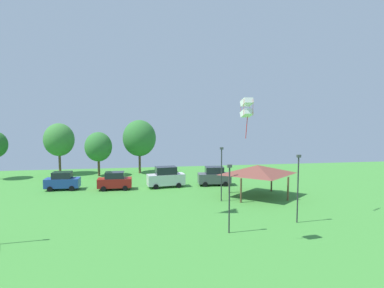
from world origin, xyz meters
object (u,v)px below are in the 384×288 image
light_post_2 (298,184)px  treeline_tree_1 (59,140)px  treeline_tree_3 (139,138)px  parked_car_leftmost (62,181)px  parked_car_third_from_left (166,177)px  kite_flying_2 (247,108)px  treeline_tree_2 (98,147)px  light_post_1 (229,194)px  parked_car_second_from_left (115,181)px  park_pavilion (258,170)px  light_post_3 (221,171)px  parked_car_rightmost_in_row (214,176)px

light_post_2 → treeline_tree_1: 37.80m
treeline_tree_3 → parked_car_leftmost: bearing=-132.0°
parked_car_third_from_left → light_post_2: bearing=-65.6°
kite_flying_2 → treeline_tree_2: size_ratio=0.43×
kite_flying_2 → light_post_2: size_ratio=0.48×
treeline_tree_2 → parked_car_third_from_left: bearing=-45.7°
parked_car_leftmost → treeline_tree_3: 14.94m
kite_flying_2 → light_post_1: (-0.47, 2.58, -6.66)m
light_post_1 → light_post_2: (6.49, 1.56, 0.23)m
parked_car_second_from_left → park_pavilion: park_pavilion is taller
light_post_3 → treeline_tree_3: size_ratio=0.69×
light_post_3 → park_pavilion: bearing=16.7°
light_post_1 → light_post_3: 9.87m
parked_car_second_from_left → light_post_1: 19.98m
park_pavilion → parked_car_second_from_left: bearing=159.0°
parked_car_leftmost → parked_car_second_from_left: (6.38, -0.93, -0.01)m
parked_car_second_from_left → light_post_1: light_post_1 is taller
park_pavilion → light_post_2: (0.15, -9.50, 0.27)m
parked_car_second_from_left → treeline_tree_1: (-9.04, 12.24, 4.30)m
kite_flying_2 → park_pavilion: 16.30m
parked_car_leftmost → light_post_3: 20.05m
light_post_1 → treeline_tree_3: 29.65m
kite_flying_2 → light_post_1: size_ratio=0.52×
light_post_3 → treeline_tree_1: 28.72m
park_pavilion → treeline_tree_1: treeline_tree_1 is taller
light_post_1 → parked_car_rightmost_in_row: bearing=80.8°
light_post_1 → treeline_tree_2: bearing=115.2°
parked_car_second_from_left → light_post_2: light_post_2 is taller
kite_flying_2 → light_post_1: bearing=100.3°
kite_flying_2 → treeline_tree_3: bearing=102.8°
park_pavilion → treeline_tree_1: 31.34m
parked_car_leftmost → light_post_2: 28.24m
parked_car_rightmost_in_row → light_post_2: 16.80m
light_post_1 → treeline_tree_3: size_ratio=0.65×
treeline_tree_3 → park_pavilion: bearing=-53.7°
park_pavilion → treeline_tree_2: 25.06m
light_post_2 → treeline_tree_1: treeline_tree_1 is taller
treeline_tree_1 → kite_flying_2: bearing=-58.9°
kite_flying_2 → parked_car_rightmost_in_row: (2.43, 20.41, -8.58)m
light_post_1 → park_pavilion: bearing=60.2°
parked_car_leftmost → park_pavilion: (22.57, -7.13, 1.97)m
parked_car_second_from_left → park_pavilion: bearing=-20.3°
parked_car_leftmost → park_pavilion: size_ratio=0.61×
kite_flying_2 → light_post_1: kite_flying_2 is taller
parked_car_rightmost_in_row → treeline_tree_3: 15.19m
light_post_2 → kite_flying_2: bearing=-145.4°
kite_flying_2 → treeline_tree_1: kite_flying_2 is taller
treeline_tree_3 → kite_flying_2: bearing=-77.2°
parked_car_second_from_left → light_post_1: size_ratio=0.76×
parked_car_second_from_left → treeline_tree_2: 10.88m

